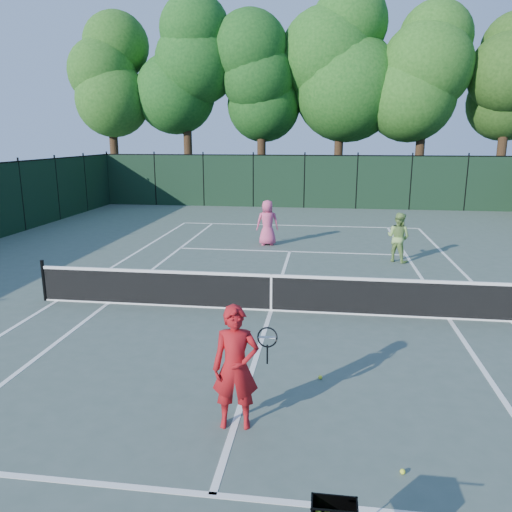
# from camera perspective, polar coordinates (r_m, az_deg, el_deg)

# --- Properties ---
(ground) EXTENTS (90.00, 90.00, 0.00)m
(ground) POSITION_cam_1_polar(r_m,az_deg,el_deg) (12.06, 1.72, -6.27)
(ground) COLOR #46564D
(ground) RESTS_ON ground
(sideline_doubles_left) EXTENTS (0.10, 23.77, 0.01)m
(sideline_doubles_left) POSITION_cam_1_polar(r_m,az_deg,el_deg) (13.73, -21.76, -4.76)
(sideline_doubles_left) COLOR white
(sideline_doubles_left) RESTS_ON ground
(sideline_doubles_right) EXTENTS (0.10, 23.77, 0.01)m
(sideline_doubles_right) POSITION_cam_1_polar(r_m,az_deg,el_deg) (12.75, 27.23, -6.70)
(sideline_doubles_right) COLOR white
(sideline_doubles_right) RESTS_ON ground
(sideline_singles_left) EXTENTS (0.10, 23.77, 0.01)m
(sideline_singles_left) POSITION_cam_1_polar(r_m,az_deg,el_deg) (13.12, -16.52, -5.17)
(sideline_singles_left) COLOR white
(sideline_singles_left) RESTS_ON ground
(sideline_singles_right) EXTENTS (0.10, 23.77, 0.01)m
(sideline_singles_right) POSITION_cam_1_polar(r_m,az_deg,el_deg) (12.36, 21.20, -6.71)
(sideline_singles_right) COLOR white
(sideline_singles_right) RESTS_ON ground
(baseline_far) EXTENTS (10.97, 0.10, 0.01)m
(baseline_far) POSITION_cam_1_polar(r_m,az_deg,el_deg) (23.56, 4.83, 3.49)
(baseline_far) COLOR white
(baseline_far) RESTS_ON ground
(service_line_near) EXTENTS (8.23, 0.10, 0.01)m
(service_line_near) POSITION_cam_1_polar(r_m,az_deg,el_deg) (6.48, -5.02, -25.56)
(service_line_near) COLOR white
(service_line_near) RESTS_ON ground
(service_line_far) EXTENTS (8.23, 0.10, 0.01)m
(service_line_far) POSITION_cam_1_polar(r_m,az_deg,el_deg) (18.19, 3.88, 0.52)
(service_line_far) COLOR white
(service_line_far) RESTS_ON ground
(center_service_line) EXTENTS (0.10, 12.80, 0.01)m
(center_service_line) POSITION_cam_1_polar(r_m,az_deg,el_deg) (12.06, 1.72, -6.25)
(center_service_line) COLOR white
(center_service_line) RESTS_ON ground
(tennis_net) EXTENTS (11.69, 0.09, 1.06)m
(tennis_net) POSITION_cam_1_polar(r_m,az_deg,el_deg) (11.91, 1.74, -4.11)
(tennis_net) COLOR black
(tennis_net) RESTS_ON ground
(fence_far) EXTENTS (24.00, 0.05, 3.00)m
(fence_far) POSITION_cam_1_polar(r_m,az_deg,el_deg) (29.43, 5.54, 8.41)
(fence_far) COLOR black
(fence_far) RESTS_ON ground
(tree_0) EXTENTS (6.40, 6.40, 13.14)m
(tree_0) POSITION_cam_1_polar(r_m,az_deg,el_deg) (35.96, -16.43, 19.50)
(tree_0) COLOR black
(tree_0) RESTS_ON ground
(tree_1) EXTENTS (6.80, 6.80, 13.98)m
(tree_1) POSITION_cam_1_polar(r_m,az_deg,el_deg) (34.84, -8.07, 20.98)
(tree_1) COLOR black
(tree_1) RESTS_ON ground
(tree_2) EXTENTS (6.00, 6.00, 12.40)m
(tree_2) POSITION_cam_1_polar(r_m,az_deg,el_deg) (33.55, 0.65, 19.74)
(tree_2) COLOR black
(tree_2) RESTS_ON ground
(tree_3) EXTENTS (7.00, 7.00, 14.45)m
(tree_3) POSITION_cam_1_polar(r_m,az_deg,el_deg) (33.96, 9.81, 21.66)
(tree_3) COLOR black
(tree_3) RESTS_ON ground
(tree_4) EXTENTS (6.20, 6.20, 12.97)m
(tree_4) POSITION_cam_1_polar(r_m,az_deg,el_deg) (33.65, 18.86, 19.76)
(tree_4) COLOR black
(tree_4) RESTS_ON ground
(tree_5) EXTENTS (5.80, 5.80, 12.23)m
(tree_5) POSITION_cam_1_polar(r_m,az_deg,el_deg) (35.29, 27.05, 18.01)
(tree_5) COLOR black
(tree_5) RESTS_ON ground
(coach) EXTENTS (0.91, 0.71, 1.81)m
(coach) POSITION_cam_1_polar(r_m,az_deg,el_deg) (7.21, -2.32, -12.60)
(coach) COLOR #A21217
(coach) RESTS_ON ground
(player_pink) EXTENTS (0.95, 0.72, 1.74)m
(player_pink) POSITION_cam_1_polar(r_m,az_deg,el_deg) (19.11, 1.32, 3.83)
(player_pink) COLOR #D44A77
(player_pink) RESTS_ON ground
(player_green) EXTENTS (1.01, 0.98, 1.65)m
(player_green) POSITION_cam_1_polar(r_m,az_deg,el_deg) (17.21, 15.95, 2.07)
(player_green) COLOR #81AC56
(player_green) RESTS_ON ground
(loose_ball_near_cart) EXTENTS (0.07, 0.07, 0.07)m
(loose_ball_near_cart) POSITION_cam_1_polar(r_m,az_deg,el_deg) (6.98, 16.42, -22.56)
(loose_ball_near_cart) COLOR #CAE22E
(loose_ball_near_cart) RESTS_ON ground
(loose_ball_midcourt) EXTENTS (0.07, 0.07, 0.07)m
(loose_ball_midcourt) POSITION_cam_1_polar(r_m,az_deg,el_deg) (8.92, 7.35, -13.57)
(loose_ball_midcourt) COLOR #E6F431
(loose_ball_midcourt) RESTS_ON ground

